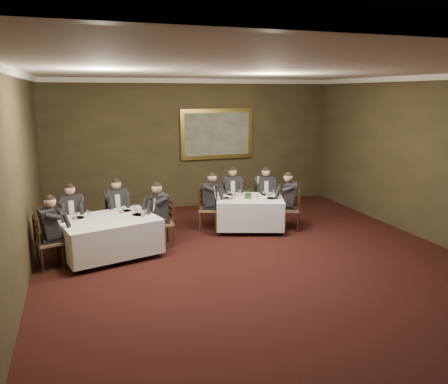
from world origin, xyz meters
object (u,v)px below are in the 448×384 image
diner_sec_endleft (49,241)px  chair_main_endleft (208,218)px  diner_main_backleft (232,200)px  painting (217,134)px  diner_sec_backright (117,216)px  diner_main_backright (264,200)px  table_main (250,211)px  diner_sec_endright (162,222)px  chair_sec_endright (163,232)px  chair_main_backleft (232,209)px  chair_sec_backright (118,226)px  candlestick (258,190)px  chair_main_endright (291,218)px  diner_sec_backleft (72,223)px  diner_main_endleft (209,208)px  table_second (109,234)px  chair_main_backright (264,209)px  chair_sec_backleft (73,234)px  diner_main_endright (291,208)px  chair_sec_endleft (49,253)px  centerpiece (249,192)px

diner_sec_endleft → chair_main_endleft: bearing=95.2°
diner_main_backleft → painting: bearing=-84.5°
diner_sec_backright → diner_main_backright: bearing=177.5°
diner_main_backright → table_main: bearing=51.9°
table_main → diner_sec_endright: 2.19m
diner_main_backleft → chair_main_endleft: bearing=45.4°
chair_sec_endright → chair_main_backleft: bearing=-62.3°
diner_main_backright → chair_sec_backright: size_ratio=1.35×
diner_main_backleft → candlestick: (0.28, -0.99, 0.45)m
chair_main_endright → chair_sec_endright: 3.05m
chair_main_backleft → candlestick: (0.28, -1.00, 0.68)m
chair_sec_endright → painting: bearing=-41.6°
candlestick → table_main: bearing=139.7°
diner_main_backright → diner_sec_endleft: bearing=26.6°
chair_main_backleft → chair_sec_endright: size_ratio=1.00×
chair_sec_backright → diner_sec_endright: (0.84, -0.73, 0.23)m
diner_sec_backleft → chair_main_backleft: bearing=-173.6°
diner_main_endleft → diner_sec_backright: 2.08m
table_second → chair_main_backright: (3.87, 1.32, -0.17)m
chair_main_endright → chair_sec_backleft: (-4.82, 0.37, 0.00)m
diner_main_endright → diner_sec_endleft: size_ratio=1.00×
diner_main_endright → chair_sec_endleft: diner_main_endright is taller
painting → table_second: bearing=-135.1°
chair_sec_endright → candlestick: 2.40m
chair_main_endright → diner_sec_backleft: diner_sec_backleft is taller
table_main → diner_sec_backright: diner_sec_backright is taller
diner_sec_backleft → diner_sec_endleft: size_ratio=1.00×
chair_main_endright → diner_sec_endleft: bearing=126.6°
diner_main_endleft → chair_sec_endleft: size_ratio=1.35×
diner_main_backleft → candlestick: size_ratio=2.53×
painting → chair_sec_endright: bearing=-126.0°
table_second → diner_main_backright: (3.86, 1.31, 0.06)m
chair_main_endleft → table_main: bearing=95.7°
chair_sec_backleft → diner_sec_backleft: (0.00, -0.01, 0.23)m
chair_main_backright → chair_main_endleft: same height
chair_sec_endright → centerpiece: bearing=-85.0°
painting → chair_sec_backright: bearing=-143.5°
diner_main_backright → diner_sec_backright: (-3.62, -0.32, 0.00)m
chair_sec_backleft → centerpiece: 3.91m
chair_sec_backleft → diner_sec_endright: diner_sec_endright is taller
diner_main_backleft → diner_main_endleft: (-0.77, -0.55, 0.00)m
table_second → chair_main_backright: 4.09m
chair_sec_backright → chair_sec_endright: bearing=131.9°
chair_sec_backleft → chair_main_endleft: bearing=179.0°
chair_main_endleft → chair_sec_backright: bearing=-64.6°
chair_main_backleft → table_second: bearing=37.4°
chair_sec_backleft → diner_sec_backleft: diner_sec_backleft is taller
diner_main_endright → chair_sec_backright: diner_main_endright is taller
chair_sec_backleft → diner_sec_endright: (1.77, -0.50, 0.23)m
table_second → centerpiece: centerpiece is taller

